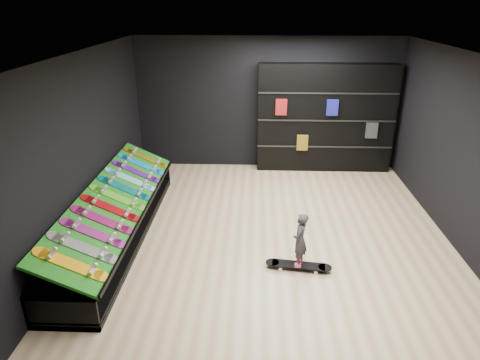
{
  "coord_description": "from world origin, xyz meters",
  "views": [
    {
      "loc": [
        -0.25,
        -6.22,
        3.73
      ],
      "look_at": [
        -0.5,
        0.2,
        1.0
      ],
      "focal_mm": 32.0,
      "sensor_mm": 36.0,
      "label": 1
    }
  ],
  "objects_px": {
    "back_shelving": "(325,119)",
    "child": "(299,250)",
    "floor_skateboard": "(298,267)",
    "display_rack": "(118,224)"
  },
  "relations": [
    {
      "from": "floor_skateboard",
      "to": "child",
      "type": "bearing_deg",
      "value": -172.45
    },
    {
      "from": "floor_skateboard",
      "to": "child",
      "type": "relative_size",
      "value": 1.95
    },
    {
      "from": "display_rack",
      "to": "floor_skateboard",
      "type": "distance_m",
      "value": 3.08
    },
    {
      "from": "floor_skateboard",
      "to": "display_rack",
      "type": "bearing_deg",
      "value": 171.85
    },
    {
      "from": "back_shelving",
      "to": "floor_skateboard",
      "type": "height_order",
      "value": "back_shelving"
    },
    {
      "from": "display_rack",
      "to": "back_shelving",
      "type": "xyz_separation_m",
      "value": [
        3.87,
        3.32,
        0.97
      ]
    },
    {
      "from": "back_shelving",
      "to": "floor_skateboard",
      "type": "distance_m",
      "value": 4.41
    },
    {
      "from": "floor_skateboard",
      "to": "child",
      "type": "xyz_separation_m",
      "value": [
        -0.0,
        0.0,
        0.3
      ]
    },
    {
      "from": "display_rack",
      "to": "floor_skateboard",
      "type": "bearing_deg",
      "value": -15.7
    },
    {
      "from": "back_shelving",
      "to": "child",
      "type": "distance_m",
      "value": 4.34
    }
  ]
}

